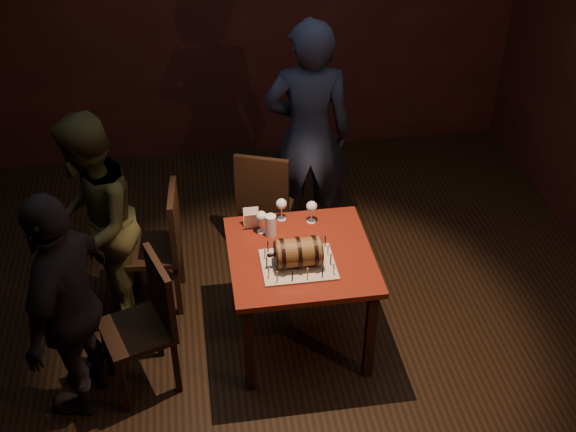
{
  "coord_description": "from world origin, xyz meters",
  "views": [
    {
      "loc": [
        -0.49,
        -3.55,
        3.59
      ],
      "look_at": [
        0.06,
        0.05,
        0.95
      ],
      "focal_mm": 45.0,
      "sensor_mm": 36.0,
      "label": 1
    }
  ],
  "objects_px": {
    "wine_glass_left": "(261,217)",
    "pint_of_ale": "(271,226)",
    "wine_glass_mid": "(281,205)",
    "barrel_cake": "(298,252)",
    "person_back": "(308,136)",
    "pub_table": "(300,267)",
    "chair_back": "(265,198)",
    "chair_left_front": "(148,318)",
    "person_left_front": "(69,306)",
    "chair_left_rear": "(162,241)",
    "person_left_rear": "(94,224)",
    "wine_glass_right": "(312,207)"
  },
  "relations": [
    {
      "from": "pub_table",
      "to": "barrel_cake",
      "type": "relative_size",
      "value": 2.69
    },
    {
      "from": "wine_glass_mid",
      "to": "wine_glass_right",
      "type": "xyz_separation_m",
      "value": [
        0.19,
        -0.06,
        0.0
      ]
    },
    {
      "from": "wine_glass_mid",
      "to": "chair_left_rear",
      "type": "relative_size",
      "value": 0.17
    },
    {
      "from": "pub_table",
      "to": "wine_glass_mid",
      "type": "height_order",
      "value": "wine_glass_mid"
    },
    {
      "from": "wine_glass_left",
      "to": "pub_table",
      "type": "bearing_deg",
      "value": -50.21
    },
    {
      "from": "wine_glass_mid",
      "to": "person_back",
      "type": "bearing_deg",
      "value": 68.26
    },
    {
      "from": "wine_glass_left",
      "to": "chair_left_front",
      "type": "relative_size",
      "value": 0.17
    },
    {
      "from": "pint_of_ale",
      "to": "chair_left_front",
      "type": "relative_size",
      "value": 0.16
    },
    {
      "from": "wine_glass_mid",
      "to": "chair_back",
      "type": "bearing_deg",
      "value": 93.53
    },
    {
      "from": "chair_back",
      "to": "pint_of_ale",
      "type": "bearing_deg",
      "value": -94.25
    },
    {
      "from": "person_left_rear",
      "to": "person_left_front",
      "type": "relative_size",
      "value": 1.02
    },
    {
      "from": "wine_glass_right",
      "to": "chair_back",
      "type": "bearing_deg",
      "value": 109.23
    },
    {
      "from": "pub_table",
      "to": "wine_glass_right",
      "type": "height_order",
      "value": "wine_glass_right"
    },
    {
      "from": "pint_of_ale",
      "to": "chair_left_rear",
      "type": "height_order",
      "value": "chair_left_rear"
    },
    {
      "from": "barrel_cake",
      "to": "pint_of_ale",
      "type": "relative_size",
      "value": 2.23
    },
    {
      "from": "pub_table",
      "to": "pint_of_ale",
      "type": "xyz_separation_m",
      "value": [
        -0.16,
        0.22,
        0.18
      ]
    },
    {
      "from": "wine_glass_mid",
      "to": "person_left_front",
      "type": "xyz_separation_m",
      "value": [
        -1.32,
        -0.66,
        -0.1
      ]
    },
    {
      "from": "person_left_front",
      "to": "person_back",
      "type": "bearing_deg",
      "value": 151.29
    },
    {
      "from": "person_left_rear",
      "to": "chair_left_front",
      "type": "bearing_deg",
      "value": 32.56
    },
    {
      "from": "chair_left_front",
      "to": "chair_left_rear",
      "type": "bearing_deg",
      "value": 82.84
    },
    {
      "from": "wine_glass_left",
      "to": "pint_of_ale",
      "type": "xyz_separation_m",
      "value": [
        0.06,
        -0.04,
        -0.05
      ]
    },
    {
      "from": "pub_table",
      "to": "wine_glass_left",
      "type": "bearing_deg",
      "value": 129.79
    },
    {
      "from": "wine_glass_mid",
      "to": "pint_of_ale",
      "type": "xyz_separation_m",
      "value": [
        -0.09,
        -0.16,
        -0.04
      ]
    },
    {
      "from": "chair_left_front",
      "to": "person_back",
      "type": "height_order",
      "value": "person_back"
    },
    {
      "from": "barrel_cake",
      "to": "chair_back",
      "type": "distance_m",
      "value": 1.14
    },
    {
      "from": "chair_back",
      "to": "person_back",
      "type": "xyz_separation_m",
      "value": [
        0.35,
        0.2,
        0.39
      ]
    },
    {
      "from": "person_left_rear",
      "to": "barrel_cake",
      "type": "bearing_deg",
      "value": 71.88
    },
    {
      "from": "person_left_rear",
      "to": "person_left_front",
      "type": "distance_m",
      "value": 0.77
    },
    {
      "from": "chair_back",
      "to": "person_back",
      "type": "height_order",
      "value": "person_back"
    },
    {
      "from": "person_left_front",
      "to": "wine_glass_mid",
      "type": "bearing_deg",
      "value": 136.25
    },
    {
      "from": "pint_of_ale",
      "to": "chair_back",
      "type": "xyz_separation_m",
      "value": [
        0.06,
        0.76,
        -0.3
      ]
    },
    {
      "from": "chair_left_rear",
      "to": "wine_glass_left",
      "type": "bearing_deg",
      "value": -23.83
    },
    {
      "from": "barrel_cake",
      "to": "person_back",
      "type": "xyz_separation_m",
      "value": [
        0.29,
        1.29,
        0.06
      ]
    },
    {
      "from": "barrel_cake",
      "to": "pint_of_ale",
      "type": "distance_m",
      "value": 0.35
    },
    {
      "from": "barrel_cake",
      "to": "wine_glass_mid",
      "type": "height_order",
      "value": "barrel_cake"
    },
    {
      "from": "chair_back",
      "to": "barrel_cake",
      "type": "bearing_deg",
      "value": -86.36
    },
    {
      "from": "chair_left_front",
      "to": "chair_back",
      "type": "bearing_deg",
      "value": 53.6
    },
    {
      "from": "pint_of_ale",
      "to": "wine_glass_mid",
      "type": "bearing_deg",
      "value": 59.82
    },
    {
      "from": "pub_table",
      "to": "person_left_rear",
      "type": "height_order",
      "value": "person_left_rear"
    },
    {
      "from": "pint_of_ale",
      "to": "wine_glass_left",
      "type": "bearing_deg",
      "value": 143.06
    },
    {
      "from": "chair_back",
      "to": "chair_left_rear",
      "type": "xyz_separation_m",
      "value": [
        -0.77,
        -0.42,
        0.0
      ]
    },
    {
      "from": "barrel_cake",
      "to": "wine_glass_mid",
      "type": "bearing_deg",
      "value": 93.78
    },
    {
      "from": "pub_table",
      "to": "wine_glass_left",
      "type": "xyz_separation_m",
      "value": [
        -0.21,
        0.26,
        0.23
      ]
    },
    {
      "from": "pub_table",
      "to": "chair_left_rear",
      "type": "xyz_separation_m",
      "value": [
        -0.88,
        0.55,
        -0.12
      ]
    },
    {
      "from": "barrel_cake",
      "to": "chair_left_rear",
      "type": "distance_m",
      "value": 1.12
    },
    {
      "from": "chair_back",
      "to": "wine_glass_right",
      "type": "bearing_deg",
      "value": -70.77
    },
    {
      "from": "chair_left_front",
      "to": "wine_glass_mid",
      "type": "bearing_deg",
      "value": 32.62
    },
    {
      "from": "wine_glass_mid",
      "to": "chair_left_front",
      "type": "relative_size",
      "value": 0.17
    },
    {
      "from": "pub_table",
      "to": "wine_glass_mid",
      "type": "bearing_deg",
      "value": 100.03
    },
    {
      "from": "wine_glass_left",
      "to": "wine_glass_mid",
      "type": "xyz_separation_m",
      "value": [
        0.15,
        0.12,
        -0.0
      ]
    }
  ]
}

